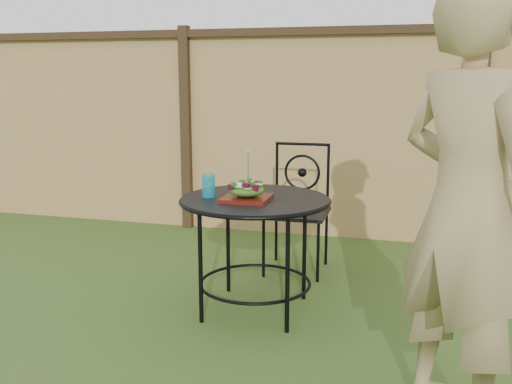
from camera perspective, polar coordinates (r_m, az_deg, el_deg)
ground at (r=3.32m, az=0.45°, el=-14.38°), size 60.00×60.00×0.00m
fence at (r=5.16m, az=6.76°, el=5.88°), size 8.00×0.12×1.90m
patio_table at (r=3.49m, az=-0.09°, el=-2.81°), size 0.92×0.92×0.72m
patio_chair at (r=4.30m, az=4.21°, el=-1.22°), size 0.46×0.46×0.95m
diner at (r=2.45m, az=20.36°, el=-1.63°), size 0.79×0.78×1.85m
salad_plate at (r=3.38m, az=-0.94°, el=-0.64°), size 0.27×0.27×0.02m
salad at (r=3.37m, az=-0.94°, el=0.22°), size 0.21×0.21×0.08m
fork at (r=3.35m, az=-0.79°, el=2.39°), size 0.01×0.01×0.18m
drinking_glass at (r=3.48m, az=-4.75°, el=0.64°), size 0.08×0.08×0.14m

